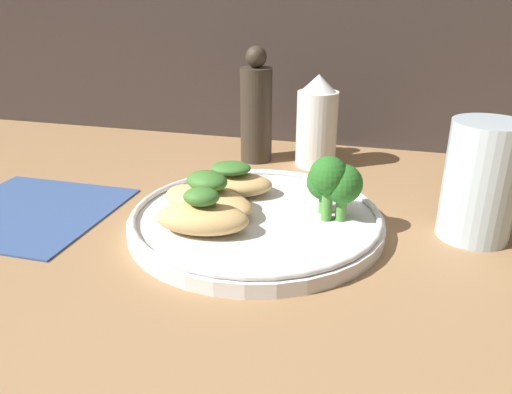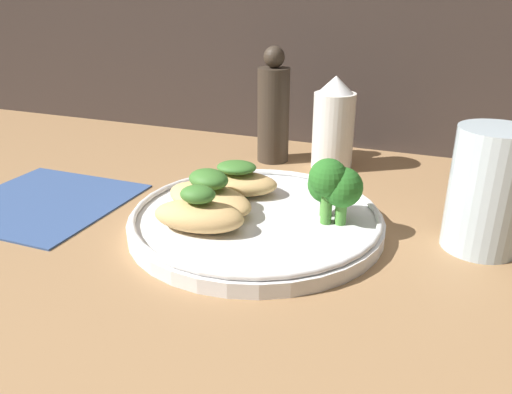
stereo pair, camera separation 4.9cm
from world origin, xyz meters
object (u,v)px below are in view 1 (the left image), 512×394
at_px(plate, 256,219).
at_px(broccoli_bunch, 332,182).
at_px(sauce_bottle, 317,123).
at_px(pepper_grinder, 256,111).
at_px(drinking_glass, 481,181).

xyz_separation_m(plate, broccoli_bunch, (0.07, 0.02, 0.04)).
height_order(broccoli_bunch, sauce_bottle, sauce_bottle).
relative_size(broccoli_bunch, pepper_grinder, 0.42).
xyz_separation_m(sauce_bottle, pepper_grinder, (-0.08, 0.00, 0.01)).
bearing_deg(drinking_glass, sauce_bottle, 136.79).
bearing_deg(broccoli_bunch, pepper_grinder, 123.66).
bearing_deg(drinking_glass, broccoli_bunch, -169.94).
height_order(broccoli_bunch, drinking_glass, drinking_glass).
relative_size(plate, drinking_glass, 2.22).
xyz_separation_m(broccoli_bunch, drinking_glass, (0.14, 0.02, 0.01)).
bearing_deg(pepper_grinder, broccoli_bunch, -56.34).
xyz_separation_m(plate, pepper_grinder, (-0.06, 0.21, 0.06)).
bearing_deg(broccoli_bunch, plate, -168.22).
bearing_deg(drinking_glass, pepper_grinder, 147.27).
xyz_separation_m(pepper_grinder, drinking_glass, (0.27, -0.17, -0.01)).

